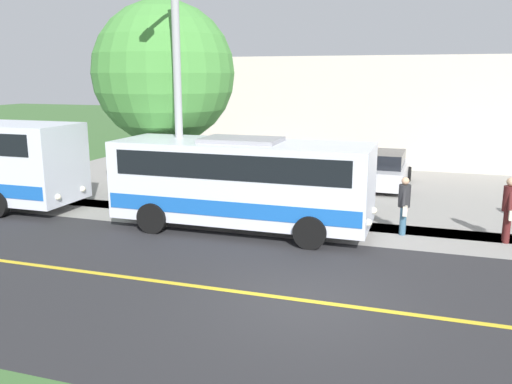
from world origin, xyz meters
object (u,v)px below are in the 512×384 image
(pedestrian_waiting, at_px, (404,204))
(tree_curbside, at_px, (164,73))
(street_light_pole, at_px, (176,86))
(commercial_building, at_px, (411,108))
(shuttle_bus_front, at_px, (242,179))
(pedestrian_with_bags, at_px, (509,208))
(parked_car_near, at_px, (384,170))

(pedestrian_waiting, distance_m, tree_curbside, 9.51)
(street_light_pole, xyz_separation_m, commercial_building, (-16.53, 6.33, -1.47))
(shuttle_bus_front, xyz_separation_m, pedestrian_waiting, (-0.94, 4.62, -0.61))
(shuttle_bus_front, relative_size, commercial_building, 0.32)
(pedestrian_with_bags, bearing_deg, tree_curbside, -99.25)
(pedestrian_with_bags, height_order, pedestrian_waiting, pedestrian_with_bags)
(shuttle_bus_front, distance_m, parked_car_near, 8.50)
(tree_curbside, height_order, commercial_building, tree_curbside)
(pedestrian_with_bags, relative_size, commercial_building, 0.08)
(pedestrian_with_bags, relative_size, street_light_pole, 0.24)
(pedestrian_with_bags, distance_m, pedestrian_waiting, 2.75)
(street_light_pole, height_order, tree_curbside, street_light_pole)
(pedestrian_waiting, relative_size, commercial_building, 0.07)
(street_light_pole, height_order, commercial_building, street_light_pole)
(pedestrian_waiting, xyz_separation_m, tree_curbside, (-1.94, -8.55, 3.67))
(pedestrian_with_bags, relative_size, parked_car_near, 0.41)
(parked_car_near, bearing_deg, commercial_building, 176.28)
(street_light_pole, bearing_deg, parked_car_near, 142.02)
(parked_car_near, height_order, commercial_building, commercial_building)
(pedestrian_with_bags, height_order, commercial_building, commercial_building)
(street_light_pole, relative_size, tree_curbside, 1.06)
(street_light_pole, relative_size, parked_car_near, 1.70)
(shuttle_bus_front, height_order, street_light_pole, street_light_pole)
(parked_car_near, distance_m, commercial_building, 9.42)
(commercial_building, bearing_deg, shuttle_bus_front, -13.67)
(shuttle_bus_front, bearing_deg, commercial_building, 166.33)
(commercial_building, bearing_deg, street_light_pole, -20.97)
(shuttle_bus_front, xyz_separation_m, commercial_building, (-16.88, 4.10, 1.20))
(pedestrian_waiting, height_order, commercial_building, commercial_building)
(shuttle_bus_front, bearing_deg, tree_curbside, -126.19)
(street_light_pole, distance_m, commercial_building, 17.76)
(pedestrian_with_bags, xyz_separation_m, street_light_pole, (0.69, -9.60, 3.20))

